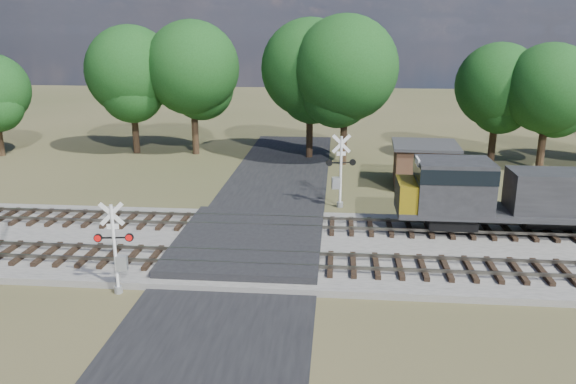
# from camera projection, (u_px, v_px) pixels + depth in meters

# --- Properties ---
(ground) EXTENTS (160.00, 160.00, 0.00)m
(ground) POSITION_uv_depth(u_px,v_px,m) (248.00, 252.00, 27.02)
(ground) COLOR #3E4524
(ground) RESTS_ON ground
(ballast_bed) EXTENTS (140.00, 10.00, 0.30)m
(ballast_bed) POSITION_uv_depth(u_px,v_px,m) (458.00, 252.00, 26.59)
(ballast_bed) COLOR gray
(ballast_bed) RESTS_ON ground
(road) EXTENTS (7.00, 60.00, 0.08)m
(road) POSITION_uv_depth(u_px,v_px,m) (248.00, 251.00, 27.01)
(road) COLOR black
(road) RESTS_ON ground
(crossing_panel) EXTENTS (7.00, 9.00, 0.62)m
(crossing_panel) POSITION_uv_depth(u_px,v_px,m) (249.00, 242.00, 27.41)
(crossing_panel) COLOR #262628
(crossing_panel) RESTS_ON ground
(track_near) EXTENTS (140.00, 2.60, 0.33)m
(track_near) POSITION_uv_depth(u_px,v_px,m) (311.00, 263.00, 24.72)
(track_near) COLOR black
(track_near) RESTS_ON ballast_bed
(track_far) EXTENTS (140.00, 2.60, 0.33)m
(track_far) POSITION_uv_depth(u_px,v_px,m) (315.00, 225.00, 29.50)
(track_far) COLOR black
(track_far) RESTS_ON ballast_bed
(crossing_signal_near) EXTENTS (1.56, 0.37, 3.87)m
(crossing_signal_near) POSITION_uv_depth(u_px,v_px,m) (117.00, 256.00, 22.36)
(crossing_signal_near) COLOR silver
(crossing_signal_near) RESTS_ON ground
(crossing_signal_far) EXTENTS (1.78, 0.49, 4.45)m
(crossing_signal_far) POSITION_uv_depth(u_px,v_px,m) (339.00, 177.00, 33.32)
(crossing_signal_far) COLOR silver
(crossing_signal_far) RESTS_ON ground
(equipment_shed) EXTENTS (4.53, 4.53, 2.94)m
(equipment_shed) POSITION_uv_depth(u_px,v_px,m) (424.00, 165.00, 38.01)
(equipment_shed) COLOR #4D2F21
(equipment_shed) RESTS_ON ground
(treeline) EXTENTS (81.18, 11.44, 11.51)m
(treeline) POSITION_uv_depth(u_px,v_px,m) (372.00, 76.00, 44.37)
(treeline) COLOR black
(treeline) RESTS_ON ground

